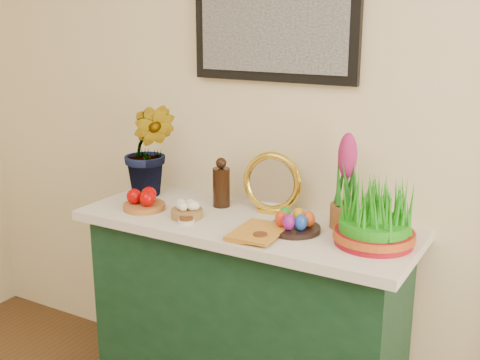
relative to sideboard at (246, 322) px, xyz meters
name	(u,v)px	position (x,y,z in m)	size (l,w,h in m)	color
sideboard	(246,322)	(0.00, 0.00, 0.00)	(1.30, 0.45, 0.85)	#153B24
tablecloth	(246,224)	(0.00, 0.00, 0.45)	(1.40, 0.55, 0.04)	beige
hyacinth_green	(149,135)	(-0.55, 0.08, 0.75)	(0.29, 0.24, 0.57)	#1C6B18
apple_bowl	(144,201)	(-0.45, -0.10, 0.50)	(0.23, 0.23, 0.09)	#A15F2C
garlic_basket	(187,210)	(-0.22, -0.10, 0.50)	(0.17, 0.17, 0.07)	olive
vinegar_cruet	(221,185)	(-0.18, 0.10, 0.56)	(0.07, 0.07, 0.22)	black
mirror	(272,183)	(0.05, 0.14, 0.59)	(0.26, 0.09, 0.26)	gold
book	(237,228)	(0.04, -0.14, 0.48)	(0.16, 0.23, 0.03)	#C28226
spice_dish_left	(186,221)	(-0.18, -0.16, 0.48)	(0.07, 0.07, 0.03)	silver
spice_dish_right	(260,237)	(0.16, -0.18, 0.48)	(0.07, 0.07, 0.03)	silver
egg_plate	(294,224)	(0.23, -0.03, 0.50)	(0.22, 0.22, 0.08)	black
hyacinth_pink	(346,186)	(0.38, 0.11, 0.64)	(0.12, 0.12, 0.38)	brown
wheatgrass_sabzeh	(375,216)	(0.54, 0.00, 0.57)	(0.30, 0.30, 0.24)	maroon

